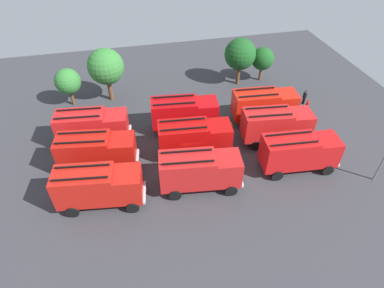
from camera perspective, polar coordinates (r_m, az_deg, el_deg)
name	(u,v)px	position (r m, az deg, el deg)	size (l,w,h in m)	color
ground_plane	(192,155)	(32.31, 0.00, -1.89)	(55.37, 55.37, 0.00)	#38383D
fire_truck_0	(98,186)	(27.55, -16.32, -7.14)	(7.46, 3.53, 3.88)	red
fire_truck_1	(200,170)	(27.71, 1.36, -4.65)	(7.44, 3.46, 3.88)	red
fire_truck_2	(299,151)	(31.05, 18.53, -1.25)	(7.38, 3.25, 3.88)	red
fire_truck_3	(96,151)	(30.82, -16.64, -1.13)	(7.48, 3.58, 3.88)	red
fire_truck_4	(194,137)	(31.02, 0.40, 1.24)	(7.40, 3.31, 3.88)	#BD0C0B
fire_truck_5	(276,124)	(33.76, 14.76, 3.43)	(7.43, 3.41, 3.88)	red
fire_truck_6	(92,126)	(33.95, -17.34, 3.08)	(7.42, 3.38, 3.88)	red
fire_truck_7	(184,113)	(34.32, -1.40, 5.61)	(7.42, 3.37, 3.88)	#BE0B0E
fire_truck_8	(264,104)	(36.49, 12.73, 6.89)	(7.38, 3.25, 3.88)	red
firefighter_0	(305,97)	(41.41, 19.42, 7.98)	(0.35, 0.47, 1.81)	black
firefighter_1	(307,106)	(39.85, 19.78, 6.43)	(0.47, 0.46, 1.72)	black
firefighter_2	(264,100)	(39.51, 12.65, 7.62)	(0.40, 0.48, 1.67)	black
firefighter_3	(111,117)	(36.77, -14.25, 4.76)	(0.42, 0.30, 1.81)	black
firefighter_4	(230,129)	(34.36, 6.83, 2.75)	(0.40, 0.48, 1.63)	black
tree_0	(68,82)	(40.59, -21.25, 10.33)	(3.00, 3.00, 4.65)	brown
tree_1	(106,67)	(39.65, -15.11, 13.14)	(4.23, 4.23, 6.56)	brown
tree_2	(240,54)	(42.38, 8.56, 15.50)	(3.98, 3.98, 6.16)	brown
tree_3	(263,59)	(44.24, 12.45, 14.59)	(2.95, 2.95, 4.58)	brown
traffic_cone_0	(246,107)	(39.10, 9.60, 6.56)	(0.41, 0.41, 0.59)	#F2600C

